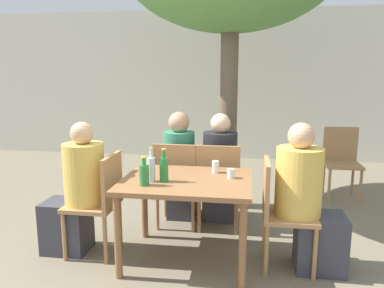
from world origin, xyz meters
name	(u,v)px	position (x,y,z in m)	size (l,w,h in m)	color
ground_plane	(187,259)	(0.00, 0.00, 0.00)	(30.00, 30.00, 0.00)	#706651
cafe_building_wall	(222,86)	(0.00, 4.18, 1.40)	(10.00, 0.08, 2.80)	silver
dining_table_front	(187,190)	(0.00, 0.00, 0.65)	(1.11, 0.90, 0.74)	brown
patio_chair_0	(101,198)	(-0.79, 0.00, 0.53)	(0.44, 0.44, 0.93)	#A87A4C
patio_chair_1	(279,207)	(0.79, 0.00, 0.53)	(0.44, 0.44, 0.93)	#A87A4C
patio_chair_2	(177,179)	(-0.22, 0.68, 0.53)	(0.44, 0.44, 0.93)	#A87A4C
patio_chair_3	(219,181)	(0.22, 0.68, 0.53)	(0.44, 0.44, 0.93)	#A87A4C
patio_chair_4	(341,158)	(1.74, 2.01, 0.53)	(0.44, 0.44, 0.93)	#A87A4C
person_seated_0	(76,195)	(-1.02, 0.00, 0.55)	(0.58, 0.36, 1.22)	#383842
person_seated_1	(308,204)	(1.02, 0.00, 0.57)	(0.59, 0.38, 1.25)	#383842
person_seated_2	(181,172)	(-0.22, 0.92, 0.56)	(0.34, 0.57, 1.23)	#383842
person_seated_3	(220,173)	(0.22, 0.92, 0.55)	(0.36, 0.58, 1.23)	#383842
water_bottle_0	(151,168)	(-0.28, -0.12, 0.85)	(0.06, 0.06, 0.29)	silver
green_bottle_1	(144,174)	(-0.31, -0.23, 0.84)	(0.08, 0.08, 0.24)	#287A38
green_bottle_2	(164,169)	(-0.18, -0.10, 0.85)	(0.07, 0.07, 0.28)	#287A38
drinking_glass_0	(215,167)	(0.22, 0.25, 0.80)	(0.07, 0.07, 0.11)	silver
drinking_glass_1	(231,173)	(0.37, 0.08, 0.78)	(0.07, 0.07, 0.08)	silver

